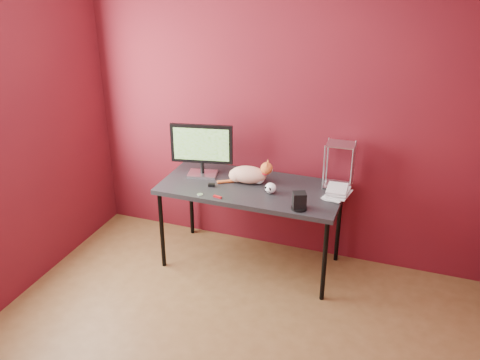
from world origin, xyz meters
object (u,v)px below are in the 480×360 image
(cat, at_px, (248,174))
(book_stack, at_px, (332,144))
(speaker, at_px, (299,202))
(desk, at_px, (251,192))
(skull_mug, at_px, (270,188))
(monitor, at_px, (202,147))

(cat, height_order, book_stack, book_stack)
(speaker, bearing_deg, desk, 128.05)
(desk, relative_size, skull_mug, 15.65)
(speaker, bearing_deg, monitor, 137.74)
(cat, distance_m, book_stack, 0.76)
(monitor, relative_size, speaker, 3.81)
(skull_mug, bearing_deg, cat, 167.16)
(desk, height_order, skull_mug, skull_mug)
(book_stack, bearing_deg, cat, -179.12)
(speaker, height_order, book_stack, book_stack)
(monitor, xyz_separation_m, skull_mug, (0.66, -0.14, -0.21))
(cat, bearing_deg, skull_mug, -36.36)
(monitor, xyz_separation_m, speaker, (0.94, -0.33, -0.19))
(speaker, distance_m, book_stack, 0.52)
(desk, relative_size, cat, 3.35)
(book_stack, bearing_deg, desk, -173.94)
(cat, height_order, skull_mug, cat)
(monitor, xyz_separation_m, cat, (0.42, -0.01, -0.18))
(skull_mug, distance_m, speaker, 0.34)
(monitor, relative_size, book_stack, 0.61)
(cat, relative_size, speaker, 3.26)
(skull_mug, bearing_deg, book_stack, 34.04)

